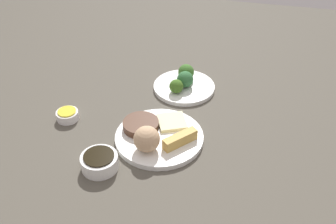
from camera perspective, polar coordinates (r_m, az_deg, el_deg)
The scene contains 14 objects.
tabletop at distance 1.12m, azimuth -1.28°, elevation -4.45°, with size 2.20×2.20×0.02m, color #4E493F.
main_plate at distance 1.10m, azimuth -1.17°, elevation -3.79°, with size 0.25×0.25×0.02m, color white.
rice_scoop at distance 1.03m, azimuth -3.14°, elevation -3.98°, with size 0.07×0.07×0.07m, color tan.
spring_roll at distance 1.06m, azimuth 1.79°, elevation -4.03°, with size 0.10×0.02×0.03m, color gold.
crab_rangoon_wonton at distance 1.14m, azimuth 0.58°, elevation -1.44°, with size 0.08×0.08×0.01m, color beige.
stir_fry_heap at distance 1.12m, azimuth -4.00°, elevation -1.90°, with size 0.10×0.10×0.02m, color #472A1B.
broccoli_plate at distance 1.31m, azimuth 2.37°, elevation 3.67°, with size 0.21×0.21×0.01m, color white.
broccoli_floret_0 at distance 1.29m, azimuth 2.53°, elevation 4.81°, with size 0.05×0.05×0.05m, color #2F6637.
broccoli_floret_1 at distance 1.33m, azimuth 2.67°, elevation 5.86°, with size 0.05×0.05×0.05m, color #386827.
broccoli_floret_2 at distance 1.26m, azimuth 1.43°, elevation 3.77°, with size 0.05×0.05×0.05m, color #3D6620.
soy_sauce_bowl at distance 1.03m, azimuth -10.01°, elevation -7.26°, with size 0.10×0.10×0.04m, color white.
soy_sauce_bowl_liquid at distance 1.02m, azimuth -10.14°, elevation -6.39°, with size 0.08×0.08×0.00m, color black.
sauce_ramekin_hot_mustard at distance 1.21m, azimuth -14.53°, elevation -0.50°, with size 0.07×0.07×0.03m, color white.
sauce_ramekin_hot_mustard_liquid at distance 1.20m, azimuth -14.64°, elevation 0.09°, with size 0.05×0.05×0.00m, color yellow.
Camera 1 is at (-0.22, 0.80, 0.75)m, focal length 41.53 mm.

